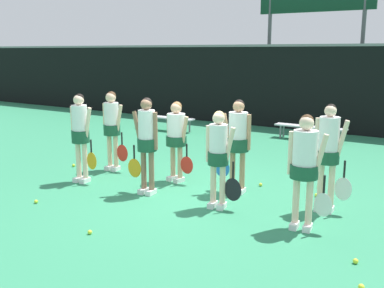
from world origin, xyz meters
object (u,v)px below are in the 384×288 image
Objects in this scene: player_4 at (112,124)px; player_5 at (177,134)px; player_0 at (80,131)px; tennis_ball_8 at (317,195)px; player_7 at (329,149)px; tennis_ball_3 at (74,165)px; scoreboard at (315,7)px; tennis_ball_2 at (356,261)px; tennis_ball_6 at (261,185)px; player_1 at (147,138)px; bench_far at (310,128)px; tennis_ball_4 at (36,202)px; tennis_ball_7 at (90,232)px; player_2 at (219,152)px; player_6 at (238,138)px; tennis_ball_5 at (319,186)px; bench_courtside at (166,119)px; player_3 at (305,162)px; tennis_ball_0 at (361,287)px.

player_4 is 1.08× the size of player_5.
player_0 is 4.71m from tennis_ball_8.
player_7 reaches higher than player_4.
scoreboard is at bearing 75.60° from tennis_ball_3.
tennis_ball_2 is 1.04× the size of tennis_ball_6.
tennis_ball_8 is (-1.21, 2.32, 0.00)m from tennis_ball_2.
bench_far is at bearing 76.02° from player_1.
tennis_ball_8 is at bearing 36.46° from tennis_ball_4.
tennis_ball_4 is (0.29, -1.39, -1.02)m from player_0.
bench_far is (1.16, -3.48, -3.77)m from scoreboard.
player_7 reaches higher than tennis_ball_7.
player_2 reaches higher than tennis_ball_3.
player_6 reaches higher than player_2.
tennis_ball_5 is (-0.47, 1.19, -1.02)m from player_7.
tennis_ball_6 is at bearing 46.41° from tennis_ball_4.
player_1 is at bearing -151.44° from tennis_ball_8.
player_2 reaches higher than tennis_ball_2.
bench_courtside is 28.50× the size of tennis_ball_8.
tennis_ball_5 is (2.59, 1.07, -0.93)m from player_5.
tennis_ball_0 is at bearing -56.48° from player_3.
tennis_ball_5 is (1.11, 2.00, -0.93)m from player_2.
player_1 is 1.92m from player_4.
bench_courtside is 30.63× the size of tennis_ball_6.
tennis_ball_5 is at bearing 93.55° from player_3.
player_7 is at bearing -36.05° from bench_courtside.
tennis_ball_7 is at bearing -39.79° from tennis_ball_3.
player_2 is 23.85× the size of tennis_ball_5.
player_3 is 1.95m from player_6.
scoreboard is 12.72m from tennis_ball_7.
player_6 reaches higher than player_5.
player_4 reaches higher than tennis_ball_5.
tennis_ball_0 is at bearing -25.28° from player_1.
bench_far is 6.95m from tennis_ball_3.
tennis_ball_3 is at bearing -79.06° from bench_courtside.
player_4 is 1.00× the size of player_6.
bench_far is 1.22× the size of player_6.
bench_courtside is at bearing -127.92° from scoreboard.
player_2 is at bearing -8.28° from tennis_ball_3.
tennis_ball_3 is at bearing 139.77° from player_0.
player_2 is 2.47m from tennis_ball_5.
tennis_ball_3 is 5.42m from tennis_ball_5.
player_5 is 1.94m from tennis_ball_6.
tennis_ball_5 is (4.18, 2.13, -1.02)m from player_0.
player_2 is 1.78m from tennis_ball_6.
player_3 is at bearing -80.51° from tennis_ball_8.
bench_far reaches higher than tennis_ball_0.
player_1 is at bearing -97.26° from bench_far.
tennis_ball_6 is at bearing 72.24° from tennis_ball_7.
tennis_ball_5 is 0.97× the size of tennis_ball_8.
tennis_ball_5 is at bearing 10.55° from player_4.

